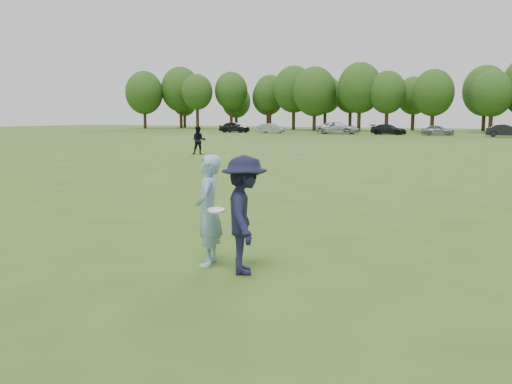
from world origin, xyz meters
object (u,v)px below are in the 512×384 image
Objects in this scene: defender at (245,215)px; car_d at (389,129)px; car_b at (271,128)px; car_e at (438,130)px; car_a at (234,127)px; player_far_a at (199,140)px; car_c at (338,128)px; thrower at (208,211)px; car_f at (506,131)px.

defender is 0.40× the size of car_d.
car_b is 1.04× the size of car_e.
car_a is 27.54m from car_e.
car_c is (-4.99, 39.75, -0.10)m from player_far_a.
thrower is 0.45× the size of car_b.
car_b is at bearing -177.26° from thrower.
thrower is at bearing -177.44° from car_e.
car_e is (21.89, 1.07, -0.00)m from car_b.
car_c reaches higher than car_a.
car_c is at bearing 80.74° from car_f.
car_b is at bearing 91.80° from car_c.
car_b is at bearing -87.28° from car_a.
defender is 59.52m from car_f.
car_a is at bearing 83.96° from car_f.
car_f reaches higher than car_b.
car_c is at bearing 174.74° from thrower.
car_f is (0.85, 59.40, -0.19)m from thrower.
car_b is 15.89m from car_d.
car_f reaches higher than car_d.
defender is (0.73, -0.12, 0.01)m from thrower.
player_far_a is (-14.93, 20.93, -0.03)m from defender.
thrower is at bearing -149.66° from car_a.
car_e is (6.08, -0.56, -0.00)m from car_d.
thrower reaches higher than car_d.
thrower is 0.40× the size of car_a.
car_b is 29.43m from car_f.
car_d is at bearing 55.45° from player_far_a.
car_d is 1.18× the size of car_e.
car_e is at bearing 73.86° from car_f.
player_far_a reaches higher than car_a.
car_b is 9.43m from car_c.
car_d is (21.43, 1.85, -0.10)m from car_a.
car_a is at bearing 84.83° from player_far_a.
thrower is 0.32× the size of car_c.
car_f is (29.42, -0.29, 0.05)m from car_b.
player_far_a reaches higher than car_b.
car_a is at bearing -172.94° from thrower.
player_far_a reaches higher than car_f.
car_f is at bearing -93.53° from car_d.
car_e is (-6.69, 60.76, -0.24)m from thrower.
defender reaches higher than car_b.
car_e is (12.50, 0.19, -0.13)m from car_c.
car_d is (1.43, 40.51, -0.22)m from player_far_a.
car_f is at bearing -85.29° from car_b.
car_f is at bearing 36.18° from player_far_a.
car_d is at bearing -86.78° from car_c.
defender is at bearing 57.89° from thrower.
car_d is 1.06× the size of car_f.
car_d is at bearing -84.62° from car_a.
player_far_a is 40.65m from car_e.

